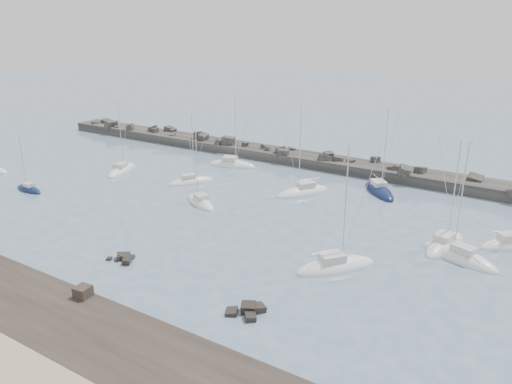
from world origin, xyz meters
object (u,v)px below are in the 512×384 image
sailboat_5 (200,203)px  sailboat_8 (379,192)px  sailboat_2 (29,190)px  sailboat_6 (303,193)px  sailboat_10 (445,246)px  sailboat_7 (335,267)px  sailboat_4 (232,165)px  sailboat_3 (191,182)px  sailboat_9 (459,258)px  sailboat_12 (509,246)px  sailboat_1 (122,171)px

sailboat_5 → sailboat_8: size_ratio=0.82×
sailboat_2 → sailboat_6: sailboat_6 is taller
sailboat_10 → sailboat_6: bearing=161.0°
sailboat_2 → sailboat_7: 52.42m
sailboat_7 → sailboat_4: bearing=140.4°
sailboat_4 → sailboat_7: sailboat_7 is taller
sailboat_6 → sailboat_7: 24.88m
sailboat_3 → sailboat_9: size_ratio=0.84×
sailboat_10 → sailboat_12: bearing=31.4°
sailboat_4 → sailboat_8: size_ratio=0.98×
sailboat_4 → sailboat_5: 20.30m
sailboat_2 → sailboat_9: sailboat_9 is taller
sailboat_7 → sailboat_9: 14.84m
sailboat_4 → sailboat_6: bearing=-20.2°
sailboat_8 → sailboat_10: (13.38, -15.02, 0.01)m
sailboat_3 → sailboat_12: 48.62m
sailboat_6 → sailboat_7: sailboat_7 is taller
sailboat_8 → sailboat_12: (20.06, -10.93, 0.01)m
sailboat_1 → sailboat_3: size_ratio=1.11×
sailboat_2 → sailboat_9: 64.62m
sailboat_1 → sailboat_5: (22.20, -5.43, -0.01)m
sailboat_3 → sailboat_9: (44.09, -5.32, 0.02)m
sailboat_7 → sailboat_12: 22.62m
sailboat_5 → sailboat_7: sailboat_7 is taller
sailboat_10 → sailboat_4: bearing=160.4°
sailboat_3 → sailboat_7: bearing=-24.6°
sailboat_12 → sailboat_8: bearing=151.4°
sailboat_4 → sailboat_7: (32.70, -27.04, 0.00)m
sailboat_8 → sailboat_3: bearing=-157.0°
sailboat_7 → sailboat_12: sailboat_7 is taller
sailboat_5 → sailboat_7: 26.64m
sailboat_6 → sailboat_10: sailboat_6 is taller
sailboat_2 → sailboat_5: bearing=20.4°
sailboat_2 → sailboat_12: (68.07, 18.21, 0.03)m
sailboat_2 → sailboat_12: size_ratio=0.80×
sailboat_5 → sailboat_4: bearing=111.2°
sailboat_1 → sailboat_12: bearing=2.5°
sailboat_2 → sailboat_1: bearing=72.7°
sailboat_1 → sailboat_2: (-4.80, -15.44, -0.01)m
sailboat_1 → sailboat_4: size_ratio=0.94×
sailboat_5 → sailboat_9: sailboat_9 is taller
sailboat_2 → sailboat_7: (52.38, 1.91, 0.02)m
sailboat_4 → sailboat_8: bearing=0.4°
sailboat_7 → sailboat_10: size_ratio=1.06×
sailboat_3 → sailboat_4: size_ratio=0.84×
sailboat_8 → sailboat_10: bearing=-48.3°
sailboat_10 → sailboat_5: bearing=-173.2°
sailboat_9 → sailboat_4: bearing=158.5°
sailboat_1 → sailboat_10: (56.59, -1.32, 0.01)m
sailboat_1 → sailboat_4: bearing=42.2°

